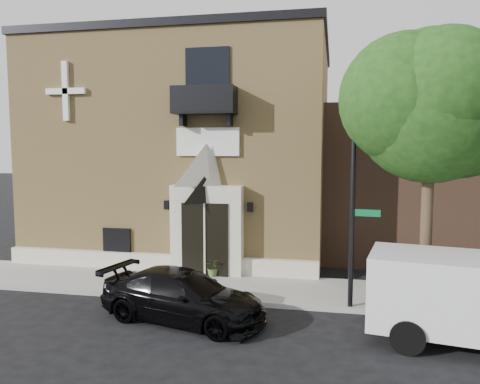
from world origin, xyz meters
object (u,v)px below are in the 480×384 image
(black_sedan, at_px, (183,296))
(fire_hydrant, at_px, (398,293))
(street_sign, at_px, (353,215))
(dumpster, at_px, (477,284))

(black_sedan, height_order, fire_hydrant, black_sedan)
(black_sedan, xyz_separation_m, street_sign, (4.52, 1.64, 2.13))
(fire_hydrant, bearing_deg, street_sign, -172.24)
(street_sign, height_order, dumpster, street_sign)
(dumpster, bearing_deg, fire_hydrant, -170.82)
(black_sedan, distance_m, dumpster, 8.32)
(fire_hydrant, bearing_deg, black_sedan, -162.62)
(street_sign, distance_m, fire_hydrant, 2.60)
(fire_hydrant, distance_m, dumpster, 2.25)
(black_sedan, bearing_deg, dumpster, -60.84)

